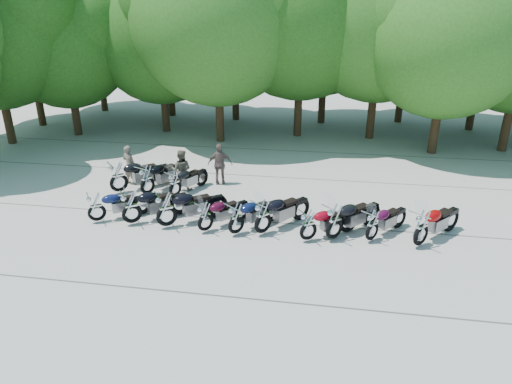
# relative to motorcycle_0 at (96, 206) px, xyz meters

# --- Properties ---
(ground) EXTENTS (90.00, 90.00, 0.00)m
(ground) POSITION_rel_motorcycle_0_xyz_m (5.38, -0.55, -0.60)
(ground) COLOR #9D978E
(ground) RESTS_ON ground
(tree_0) EXTENTS (7.50, 7.50, 9.21)m
(tree_0) POSITION_rel_motorcycle_0_xyz_m (-10.04, 12.43, 4.85)
(tree_0) COLOR #3A2614
(tree_0) RESTS_ON ground
(tree_1) EXTENTS (6.97, 6.97, 8.55)m
(tree_1) POSITION_rel_motorcycle_0_xyz_m (-6.66, 10.68, 4.46)
(tree_1) COLOR #3A2614
(tree_1) RESTS_ON ground
(tree_2) EXTENTS (7.31, 7.31, 8.97)m
(tree_2) POSITION_rel_motorcycle_0_xyz_m (-1.87, 12.29, 4.71)
(tree_2) COLOR #3A2614
(tree_2) RESTS_ON ground
(tree_3) EXTENTS (8.70, 8.70, 10.67)m
(tree_3) POSITION_rel_motorcycle_0_xyz_m (1.81, 10.69, 5.72)
(tree_3) COLOR #3A2614
(tree_3) RESTS_ON ground
(tree_4) EXTENTS (9.13, 9.13, 11.20)m
(tree_4) POSITION_rel_motorcycle_0_xyz_m (5.92, 12.54, 6.03)
(tree_4) COLOR #3A2614
(tree_4) RESTS_ON ground
(tree_5) EXTENTS (9.04, 9.04, 11.10)m
(tree_5) POSITION_rel_motorcycle_0_xyz_m (9.99, 12.65, 5.97)
(tree_5) COLOR #3A2614
(tree_5) RESTS_ON ground
(tree_6) EXTENTS (8.00, 8.00, 9.82)m
(tree_6) POSITION_rel_motorcycle_0_xyz_m (12.93, 10.26, 5.21)
(tree_6) COLOR #3A2614
(tree_6) RESTS_ON ground
(tree_9) EXTENTS (7.59, 7.59, 9.32)m
(tree_9) POSITION_rel_motorcycle_0_xyz_m (-8.15, 17.04, 4.91)
(tree_9) COLOR #3A2614
(tree_9) RESTS_ON ground
(tree_10) EXTENTS (7.78, 7.78, 9.55)m
(tree_10) POSITION_rel_motorcycle_0_xyz_m (-2.91, 16.42, 5.05)
(tree_10) COLOR #3A2614
(tree_10) RESTS_ON ground
(tree_11) EXTENTS (7.56, 7.56, 9.28)m
(tree_11) POSITION_rel_motorcycle_0_xyz_m (1.62, 15.87, 4.89)
(tree_11) COLOR #3A2614
(tree_11) RESTS_ON ground
(tree_12) EXTENTS (7.88, 7.88, 9.67)m
(tree_12) POSITION_rel_motorcycle_0_xyz_m (7.18, 15.92, 5.12)
(tree_12) COLOR #3A2614
(tree_12) RESTS_ON ground
(tree_13) EXTENTS (8.31, 8.31, 10.20)m
(tree_13) POSITION_rel_motorcycle_0_xyz_m (12.07, 16.92, 5.43)
(tree_13) COLOR #3A2614
(tree_13) RESTS_ON ground
(tree_14) EXTENTS (8.02, 8.02, 9.84)m
(tree_14) POSITION_rel_motorcycle_0_xyz_m (16.06, 15.54, 5.22)
(tree_14) COLOR #3A2614
(tree_14) RESTS_ON ground
(motorcycle_0) EXTENTS (2.12, 1.76, 1.21)m
(motorcycle_0) POSITION_rel_motorcycle_0_xyz_m (0.00, 0.00, 0.00)
(motorcycle_0) COLOR #0D163D
(motorcycle_0) RESTS_ON ground
(motorcycle_1) EXTENTS (2.34, 2.05, 1.36)m
(motorcycle_1) POSITION_rel_motorcycle_0_xyz_m (1.27, 0.03, 0.08)
(motorcycle_1) COLOR black
(motorcycle_1) RESTS_ON ground
(motorcycle_2) EXTENTS (2.47, 2.09, 1.41)m
(motorcycle_2) POSITION_rel_motorcycle_0_xyz_m (2.51, -0.01, 0.10)
(motorcycle_2) COLOR black
(motorcycle_2) RESTS_ON ground
(motorcycle_3) EXTENTS (1.85, 1.98, 1.18)m
(motorcycle_3) POSITION_rel_motorcycle_0_xyz_m (3.87, -0.12, -0.02)
(motorcycle_3) COLOR #3C081C
(motorcycle_3) RESTS_ON ground
(motorcycle_4) EXTENTS (1.93, 2.13, 1.25)m
(motorcycle_4) POSITION_rel_motorcycle_0_xyz_m (4.91, -0.15, 0.02)
(motorcycle_4) COLOR #0C1537
(motorcycle_4) RESTS_ON ground
(motorcycle_5) EXTENTS (2.12, 2.32, 1.37)m
(motorcycle_5) POSITION_rel_motorcycle_0_xyz_m (5.76, 0.01, 0.08)
(motorcycle_5) COLOR black
(motorcycle_5) RESTS_ON ground
(motorcycle_6) EXTENTS (2.12, 1.74, 1.20)m
(motorcycle_6) POSITION_rel_motorcycle_0_xyz_m (7.24, -0.22, -0.00)
(motorcycle_6) COLOR maroon
(motorcycle_6) RESTS_ON ground
(motorcycle_7) EXTENTS (2.23, 2.26, 1.38)m
(motorcycle_7) POSITION_rel_motorcycle_0_xyz_m (8.04, -0.01, 0.09)
(motorcycle_7) COLOR black
(motorcycle_7) RESTS_ON ground
(motorcycle_8) EXTENTS (1.84, 2.02, 1.19)m
(motorcycle_8) POSITION_rel_motorcycle_0_xyz_m (9.22, 0.10, -0.01)
(motorcycle_8) COLOR #3F0828
(motorcycle_8) RESTS_ON ground
(motorcycle_9) EXTENTS (2.17, 2.29, 1.37)m
(motorcycle_9) POSITION_rel_motorcycle_0_xyz_m (10.67, -0.03, 0.08)
(motorcycle_9) COLOR #8E0505
(motorcycle_9) RESTS_ON ground
(motorcycle_10) EXTENTS (2.41, 2.30, 1.45)m
(motorcycle_10) POSITION_rel_motorcycle_0_xyz_m (-0.40, 2.63, 0.12)
(motorcycle_10) COLOR black
(motorcycle_10) RESTS_ON ground
(motorcycle_11) EXTENTS (1.73, 2.56, 1.40)m
(motorcycle_11) POSITION_rel_motorcycle_0_xyz_m (0.82, 2.56, 0.09)
(motorcycle_11) COLOR black
(motorcycle_11) RESTS_ON ground
(motorcycle_12) EXTENTS (1.53, 2.19, 1.20)m
(motorcycle_12) POSITION_rel_motorcycle_0_xyz_m (1.94, 2.57, -0.00)
(motorcycle_12) COLOR black
(motorcycle_12) RESTS_ON ground
(rider_0) EXTENTS (0.70, 0.57, 1.67)m
(rider_0) POSITION_rel_motorcycle_0_xyz_m (-0.38, 3.67, 0.23)
(rider_0) COLOR brown
(rider_0) RESTS_ON ground
(rider_1) EXTENTS (0.86, 0.69, 1.68)m
(rider_1) POSITION_rel_motorcycle_0_xyz_m (1.96, 3.38, 0.24)
(rider_1) COLOR brown
(rider_1) RESTS_ON ground
(rider_2) EXTENTS (1.09, 0.61, 1.76)m
(rider_2) POSITION_rel_motorcycle_0_xyz_m (3.34, 4.24, 0.27)
(rider_2) COLOR brown
(rider_2) RESTS_ON ground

